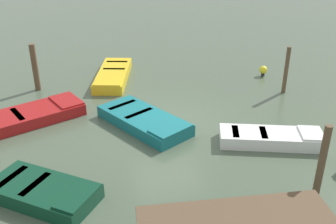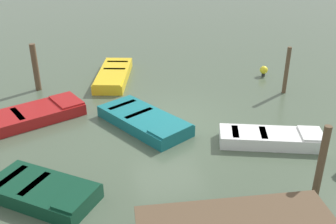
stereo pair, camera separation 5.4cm
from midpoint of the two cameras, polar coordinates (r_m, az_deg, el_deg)
ground_plane at (r=13.87m, az=-0.11°, el=-1.30°), size 80.00×80.00×0.00m
rowboat_red at (r=14.59m, az=-19.90°, el=-0.57°), size 4.15×2.83×0.46m
rowboat_dark_green at (r=10.56m, az=-17.85°, el=-11.02°), size 3.03×2.80×0.46m
rowboat_white at (r=12.79m, az=14.72°, el=-3.64°), size 3.35×2.04×0.46m
rowboat_teal at (r=13.45m, az=-3.58°, el=-1.24°), size 2.96×3.75×0.46m
rowboat_yellow at (r=17.68m, az=-8.08°, el=5.36°), size 2.23×3.93×0.46m
mooring_piling_near_right at (r=17.03m, az=-18.91°, el=6.15°), size 0.24×0.24×1.97m
mooring_piling_center at (r=10.10m, az=21.27°, el=-7.38°), size 0.18×0.18×2.19m
mooring_piling_far_right at (r=16.56m, az=16.76°, el=5.85°), size 0.17×0.17×1.94m
marker_buoy at (r=18.43m, az=13.64°, el=5.96°), size 0.36×0.36×0.48m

